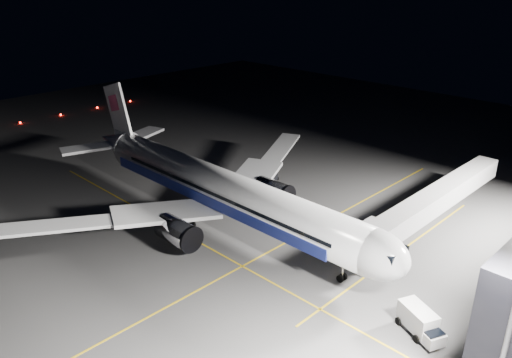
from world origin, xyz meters
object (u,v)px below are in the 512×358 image
object	(u,v)px
service_truck	(421,322)
safety_cone_b	(274,226)
safety_cone_a	(310,202)
safety_cone_c	(253,187)
airliner	(218,188)
baggage_tug	(271,175)
jet_bridge	(432,202)

from	to	relation	value
service_truck	safety_cone_b	bearing A→B (deg)	-169.46
safety_cone_a	safety_cone_c	size ratio (longest dim) A/B	1.10
airliner	baggage_tug	world-z (taller)	airliner
jet_bridge	safety_cone_a	bearing A→B (deg)	-165.64
safety_cone_a	safety_cone_b	distance (m)	9.71
airliner	service_truck	xyz separation A→B (m)	(32.49, -2.21, -3.71)
jet_bridge	service_truck	xyz separation A→B (m)	(9.42, -20.26, -3.13)
service_truck	airliner	bearing A→B (deg)	-159.62
jet_bridge	service_truck	world-z (taller)	jet_bridge
baggage_tug	safety_cone_c	world-z (taller)	baggage_tug
safety_cone_c	safety_cone_b	bearing A→B (deg)	-33.22
airliner	jet_bridge	distance (m)	29.31
jet_bridge	baggage_tug	bearing A→B (deg)	-177.58
safety_cone_a	safety_cone_c	world-z (taller)	safety_cone_a
airliner	service_truck	distance (m)	32.78
airliner	safety_cone_c	bearing A→B (deg)	111.90
jet_bridge	safety_cone_c	xyz separation A→B (m)	(-27.79, -6.34, -4.29)
jet_bridge	baggage_tug	distance (m)	28.71
safety_cone_c	safety_cone_a	bearing A→B (deg)	10.32
jet_bridge	baggage_tug	xyz separation A→B (m)	(-28.43, -1.20, -3.80)
airliner	service_truck	bearing A→B (deg)	-3.88
safety_cone_a	safety_cone_c	distance (m)	10.67
jet_bridge	safety_cone_b	world-z (taller)	jet_bridge
baggage_tug	safety_cone_a	world-z (taller)	baggage_tug
safety_cone_a	safety_cone_b	xyz separation A→B (m)	(1.29, -9.63, 0.03)
jet_bridge	airliner	bearing A→B (deg)	-141.96
safety_cone_b	safety_cone_c	size ratio (longest dim) A/B	1.19
service_truck	safety_cone_c	world-z (taller)	service_truck
airliner	baggage_tug	size ratio (longest dim) A/B	21.49
safety_cone_a	safety_cone_c	bearing A→B (deg)	-169.68
airliner	safety_cone_b	bearing A→B (deg)	29.48
airliner	baggage_tug	distance (m)	18.22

